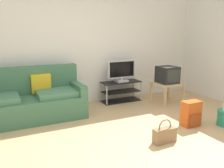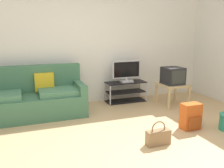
{
  "view_description": "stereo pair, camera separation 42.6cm",
  "coord_description": "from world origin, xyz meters",
  "px_view_note": "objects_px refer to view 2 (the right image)",
  "views": [
    {
      "loc": [
        -1.6,
        -2.57,
        1.58
      ],
      "look_at": [
        0.27,
        1.24,
        0.64
      ],
      "focal_mm": 38.46,
      "sensor_mm": 36.0,
      "label": 1
    },
    {
      "loc": [
        -1.21,
        -2.74,
        1.58
      ],
      "look_at": [
        0.27,
        1.24,
        0.64
      ],
      "focal_mm": 38.46,
      "sensor_mm": 36.0,
      "label": 2
    }
  ],
  "objects_px": {
    "tv_stand": "(126,92)",
    "crt_tv": "(173,76)",
    "couch": "(31,99)",
    "flat_tv": "(126,72)",
    "backpack": "(191,116)",
    "side_table": "(173,87)",
    "handbag": "(158,137)"
  },
  "relations": [
    {
      "from": "tv_stand",
      "to": "crt_tv",
      "type": "distance_m",
      "value": 1.11
    },
    {
      "from": "couch",
      "to": "flat_tv",
      "type": "height_order",
      "value": "flat_tv"
    },
    {
      "from": "tv_stand",
      "to": "backpack",
      "type": "xyz_separation_m",
      "value": [
        0.37,
        -1.83,
        -0.02
      ]
    },
    {
      "from": "couch",
      "to": "crt_tv",
      "type": "distance_m",
      "value": 2.94
    },
    {
      "from": "couch",
      "to": "side_table",
      "type": "height_order",
      "value": "couch"
    },
    {
      "from": "handbag",
      "to": "flat_tv",
      "type": "bearing_deg",
      "value": 78.47
    },
    {
      "from": "flat_tv",
      "to": "handbag",
      "type": "xyz_separation_m",
      "value": [
        -0.43,
        -2.13,
        -0.58
      ]
    },
    {
      "from": "tv_stand",
      "to": "flat_tv",
      "type": "bearing_deg",
      "value": -90.0
    },
    {
      "from": "crt_tv",
      "to": "handbag",
      "type": "xyz_separation_m",
      "value": [
        -1.28,
        -1.56,
        -0.53
      ]
    },
    {
      "from": "flat_tv",
      "to": "handbag",
      "type": "relative_size",
      "value": 1.87
    },
    {
      "from": "couch",
      "to": "handbag",
      "type": "distance_m",
      "value": 2.5
    },
    {
      "from": "couch",
      "to": "side_table",
      "type": "xyz_separation_m",
      "value": [
        2.91,
        -0.34,
        0.06
      ]
    },
    {
      "from": "flat_tv",
      "to": "backpack",
      "type": "xyz_separation_m",
      "value": [
        0.37,
        -1.81,
        -0.49
      ]
    },
    {
      "from": "crt_tv",
      "to": "handbag",
      "type": "bearing_deg",
      "value": -129.25
    },
    {
      "from": "tv_stand",
      "to": "crt_tv",
      "type": "height_order",
      "value": "crt_tv"
    },
    {
      "from": "flat_tv",
      "to": "couch",
      "type": "bearing_deg",
      "value": -173.13
    },
    {
      "from": "crt_tv",
      "to": "handbag",
      "type": "distance_m",
      "value": 2.08
    },
    {
      "from": "flat_tv",
      "to": "crt_tv",
      "type": "distance_m",
      "value": 1.02
    },
    {
      "from": "flat_tv",
      "to": "side_table",
      "type": "bearing_deg",
      "value": -34.81
    },
    {
      "from": "crt_tv",
      "to": "side_table",
      "type": "bearing_deg",
      "value": -90.0
    },
    {
      "from": "side_table",
      "to": "backpack",
      "type": "xyz_separation_m",
      "value": [
        -0.47,
        -1.23,
        -0.19
      ]
    },
    {
      "from": "tv_stand",
      "to": "side_table",
      "type": "relative_size",
      "value": 1.63
    },
    {
      "from": "side_table",
      "to": "handbag",
      "type": "distance_m",
      "value": 2.02
    },
    {
      "from": "backpack",
      "to": "flat_tv",
      "type": "bearing_deg",
      "value": 110.86
    },
    {
      "from": "tv_stand",
      "to": "flat_tv",
      "type": "relative_size",
      "value": 1.36
    },
    {
      "from": "tv_stand",
      "to": "crt_tv",
      "type": "relative_size",
      "value": 2.21
    },
    {
      "from": "flat_tv",
      "to": "side_table",
      "type": "height_order",
      "value": "flat_tv"
    },
    {
      "from": "couch",
      "to": "crt_tv",
      "type": "xyz_separation_m",
      "value": [
        2.91,
        -0.32,
        0.31
      ]
    },
    {
      "from": "backpack",
      "to": "handbag",
      "type": "height_order",
      "value": "backpack"
    },
    {
      "from": "couch",
      "to": "handbag",
      "type": "relative_size",
      "value": 5.6
    },
    {
      "from": "tv_stand",
      "to": "handbag",
      "type": "relative_size",
      "value": 2.55
    },
    {
      "from": "crt_tv",
      "to": "handbag",
      "type": "height_order",
      "value": "crt_tv"
    }
  ]
}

